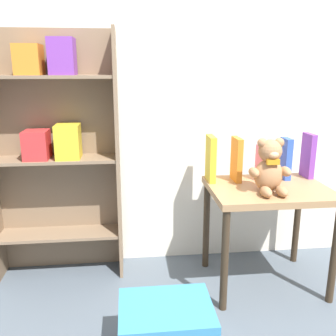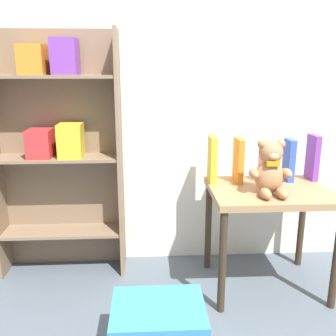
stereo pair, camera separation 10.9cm
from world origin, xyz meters
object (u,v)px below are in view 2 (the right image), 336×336
object	(u,v)px
teddy_bear	(270,169)
book_standing_yellow	(212,159)
book_standing_pink	(264,164)
book_standing_purple	(313,157)
storage_bin	(158,332)
display_table	(269,203)
book_standing_blue	(289,160)
book_standing_orange	(238,160)
bookshelf_side	(58,142)

from	to	relation	value
teddy_bear	book_standing_yellow	size ratio (longest dim) A/B	1.10
book_standing_pink	book_standing_purple	xyz separation A→B (m)	(0.30, 0.02, 0.03)
teddy_bear	storage_bin	bearing A→B (deg)	-142.54
teddy_bear	book_standing_yellow	distance (m)	0.35
teddy_bear	storage_bin	size ratio (longest dim) A/B	0.73
display_table	book_standing_yellow	distance (m)	0.40
display_table	book_standing_yellow	size ratio (longest dim) A/B	2.48
book_standing_pink	book_standing_blue	xyz separation A→B (m)	(0.15, 0.00, 0.02)
book_standing_pink	book_standing_purple	size ratio (longest dim) A/B	0.76
book_standing_blue	book_standing_orange	bearing A→B (deg)	178.31
book_standing_purple	storage_bin	xyz separation A→B (m)	(-0.93, -0.70, -0.60)
display_table	book_standing_blue	xyz separation A→B (m)	(0.15, 0.14, 0.21)
storage_bin	book_standing_pink	bearing A→B (deg)	47.20
display_table	storage_bin	distance (m)	0.91
display_table	storage_bin	world-z (taller)	display_table
book_standing_yellow	book_standing_purple	size ratio (longest dim) A/B	0.99
teddy_bear	book_standing_yellow	world-z (taller)	teddy_bear
bookshelf_side	teddy_bear	distance (m)	1.21
bookshelf_side	book_standing_orange	world-z (taller)	bookshelf_side
book_standing_purple	display_table	bearing A→B (deg)	-153.21
display_table	book_standing_blue	bearing A→B (deg)	44.34
bookshelf_side	book_standing_orange	bearing A→B (deg)	-7.51
display_table	book_standing_purple	world-z (taller)	book_standing_purple
bookshelf_side	storage_bin	size ratio (longest dim) A/B	3.63
storage_bin	display_table	bearing A→B (deg)	40.50
display_table	book_standing_orange	xyz separation A→B (m)	(-0.15, 0.14, 0.21)
teddy_bear	book_standing_pink	world-z (taller)	teddy_bear
bookshelf_side	book_standing_blue	bearing A→B (deg)	-5.74
display_table	book_standing_blue	size ratio (longest dim) A/B	2.67
display_table	book_standing_pink	distance (m)	0.23
book_standing_pink	storage_bin	size ratio (longest dim) A/B	0.50
book_standing_yellow	book_standing_purple	distance (m)	0.59
bookshelf_side	book_standing_blue	xyz separation A→B (m)	(1.34, -0.13, -0.10)
book_standing_orange	book_standing_yellow	bearing A→B (deg)	172.71
book_standing_blue	book_standing_purple	bearing A→B (deg)	5.72
book_standing_orange	book_standing_purple	bearing A→B (deg)	2.25
book_standing_yellow	book_standing_orange	distance (m)	0.15
book_standing_yellow	book_standing_orange	size ratio (longest dim) A/B	1.04
book_standing_yellow	bookshelf_side	bearing A→B (deg)	173.53
book_standing_orange	book_standing_purple	world-z (taller)	book_standing_purple
book_standing_orange	display_table	bearing A→B (deg)	-44.56
book_standing_pink	book_standing_purple	bearing A→B (deg)	2.19
book_standing_orange	book_standing_pink	distance (m)	0.15
storage_bin	book_standing_yellow	bearing A→B (deg)	64.39
display_table	book_standing_purple	xyz separation A→B (m)	(0.30, 0.17, 0.22)
bookshelf_side	storage_bin	bearing A→B (deg)	-55.55
book_standing_blue	book_standing_purple	size ratio (longest dim) A/B	0.92
display_table	book_standing_orange	size ratio (longest dim) A/B	2.58
display_table	book_standing_blue	distance (m)	0.29
teddy_bear	book_standing_purple	bearing A→B (deg)	36.79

